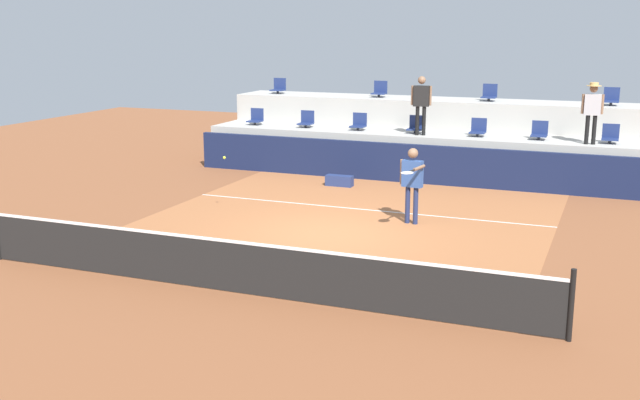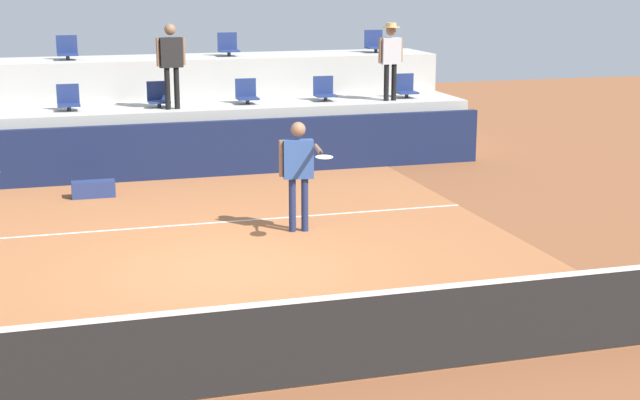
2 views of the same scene
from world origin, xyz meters
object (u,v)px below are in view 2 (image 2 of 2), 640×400
(stadium_chair_upper_left, at_px, (67,50))
(spectator_in_grey, at_px, (171,58))
(stadium_chair_lower_far_right, at_px, (405,88))
(stadium_chair_lower_mid_left, at_px, (68,100))
(stadium_chair_upper_right, at_px, (228,46))
(stadium_chair_lower_mid_right, at_px, (247,93))
(tennis_player, at_px, (299,165))
(stadium_chair_lower_center, at_px, (158,97))
(stadium_chair_lower_right, at_px, (324,91))
(spectator_with_hat, at_px, (391,54))
(stadium_chair_upper_far_right, at_px, (375,43))
(equipment_bag, at_px, (93,189))

(stadium_chair_upper_left, distance_m, spectator_in_grey, 2.92)
(stadium_chair_lower_far_right, bearing_deg, stadium_chair_lower_mid_left, 180.00)
(stadium_chair_upper_right, bearing_deg, stadium_chair_lower_mid_right, -89.15)
(stadium_chair_lower_far_right, relative_size, tennis_player, 0.30)
(stadium_chair_lower_center, bearing_deg, tennis_player, -75.92)
(stadium_chair_lower_right, xyz_separation_m, spectator_with_hat, (1.36, -0.38, 0.79))
(stadium_chair_upper_left, xyz_separation_m, stadium_chair_upper_far_right, (7.02, 0.00, 0.00))
(spectator_in_grey, distance_m, spectator_with_hat, 4.67)
(stadium_chair_lower_mid_left, relative_size, stadium_chair_lower_far_right, 1.00)
(stadium_chair_upper_left, bearing_deg, stadium_chair_lower_far_right, -14.22)
(stadium_chair_upper_right, relative_size, tennis_player, 0.30)
(stadium_chair_lower_mid_left, bearing_deg, stadium_chair_lower_center, 0.00)
(equipment_bag, bearing_deg, stadium_chair_lower_far_right, 19.39)
(stadium_chair_lower_mid_left, xyz_separation_m, tennis_player, (3.22, -5.72, -0.41))
(stadium_chair_lower_mid_right, height_order, stadium_chair_upper_left, stadium_chair_upper_left)
(stadium_chair_upper_far_right, height_order, tennis_player, stadium_chair_upper_far_right)
(stadium_chair_upper_left, height_order, stadium_chair_upper_far_right, same)
(stadium_chair_upper_left, bearing_deg, stadium_chair_lower_right, -18.94)
(stadium_chair_lower_mid_left, relative_size, stadium_chair_upper_far_right, 1.00)
(stadium_chair_upper_left, bearing_deg, stadium_chair_lower_mid_right, -26.95)
(stadium_chair_lower_right, distance_m, stadium_chair_upper_far_right, 2.67)
(spectator_with_hat, bearing_deg, stadium_chair_upper_right, 144.72)
(stadium_chair_upper_left, bearing_deg, spectator_with_hat, -18.30)
(stadium_chair_upper_far_right, bearing_deg, stadium_chair_lower_mid_left, -165.78)
(stadium_chair_lower_mid_right, distance_m, stadium_chair_lower_right, 1.70)
(stadium_chair_lower_right, height_order, stadium_chair_upper_left, stadium_chair_upper_left)
(stadium_chair_upper_far_right, bearing_deg, stadium_chair_upper_left, 180.00)
(stadium_chair_lower_mid_left, xyz_separation_m, stadium_chair_lower_center, (1.78, 0.00, 0.00))
(spectator_in_grey, xyz_separation_m, equipment_bag, (-1.74, -2.05, -2.13))
(stadium_chair_lower_mid_left, bearing_deg, stadium_chair_lower_far_right, 0.00)
(stadium_chair_upper_right, bearing_deg, stadium_chair_lower_right, -46.14)
(stadium_chair_lower_mid_left, relative_size, stadium_chair_lower_right, 1.00)
(tennis_player, xyz_separation_m, spectator_with_hat, (3.47, 5.34, 1.19))
(spectator_with_hat, bearing_deg, stadium_chair_lower_far_right, 37.30)
(stadium_chair_upper_left, relative_size, equipment_bag, 0.68)
(stadium_chair_lower_right, bearing_deg, stadium_chair_lower_far_right, 0.00)
(tennis_player, xyz_separation_m, equipment_bag, (-2.94, 3.29, -0.91))
(stadium_chair_lower_right, relative_size, stadium_chair_upper_right, 1.00)
(stadium_chair_lower_far_right, bearing_deg, stadium_chair_lower_center, 180.00)
(stadium_chair_lower_mid_right, xyz_separation_m, stadium_chair_upper_far_right, (3.48, 1.80, 0.85))
(spectator_with_hat, bearing_deg, stadium_chair_lower_right, 164.21)
(spectator_with_hat, bearing_deg, stadium_chair_lower_mid_left, 176.71)
(stadium_chair_lower_right, bearing_deg, spectator_with_hat, -15.79)
(stadium_chair_upper_far_right, height_order, spectator_in_grey, spectator_in_grey)
(tennis_player, relative_size, equipment_bag, 2.27)
(stadium_chair_lower_right, bearing_deg, stadium_chair_upper_far_right, 45.42)
(stadium_chair_lower_mid_left, distance_m, equipment_bag, 2.78)
(stadium_chair_lower_center, xyz_separation_m, stadium_chair_lower_right, (3.54, 0.00, 0.00))
(spectator_in_grey, distance_m, equipment_bag, 3.43)
(stadium_chair_upper_right, bearing_deg, stadium_chair_lower_center, -135.23)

